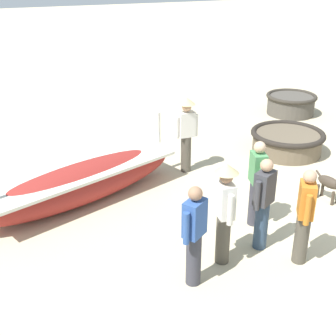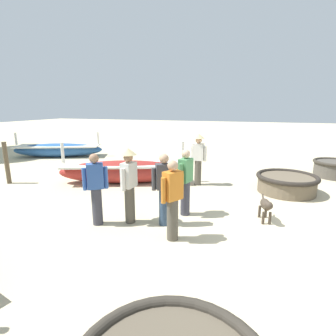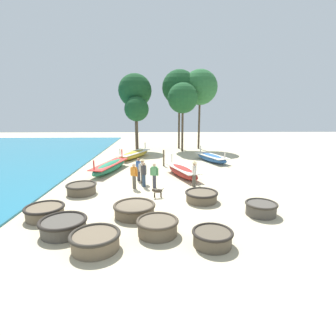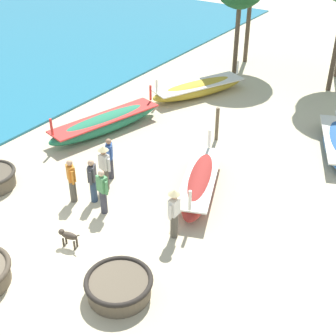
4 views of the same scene
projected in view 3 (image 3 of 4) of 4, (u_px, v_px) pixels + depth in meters
The scene contains 27 objects.
ground_plane at pixel (142, 203), 13.75m from camera, with size 80.00×80.00×0.00m, color #C6B793.
coracle_weathered at pixel (212, 237), 9.45m from camera, with size 1.50×1.50×0.58m.
coracle_far_right at pixel (63, 225), 10.37m from camera, with size 1.87×1.87×0.60m.
coracle_nearest at pixel (157, 226), 10.27m from camera, with size 1.67×1.67×0.63m.
coracle_upturned at pixel (201, 196), 13.91m from camera, with size 1.76×1.76×0.55m.
coracle_far_left at pixel (261, 208), 12.17m from camera, with size 1.49×1.49×0.60m.
coracle_tilted at pixel (81, 188), 15.14m from camera, with size 1.73×1.73×0.59m.
coracle_center at pixel (95, 240), 9.19m from camera, with size 1.79×1.79×0.62m.
coracle_front_left at pixel (134, 209), 12.07m from camera, with size 1.96×1.96×0.57m.
coracle_beside_post at pixel (45, 211), 11.79m from camera, with size 1.76×1.76×0.58m.
long_boat_blue_hull at pixel (212, 158), 24.18m from camera, with size 2.81×4.54×1.23m.
long_boat_green_hull at pixel (183, 171), 18.85m from camera, with size 2.48×4.36×1.38m.
long_boat_red_hull at pixel (110, 167), 20.36m from camera, with size 2.31×5.46×1.38m.
long_boat_ochre_hull at pixel (134, 155), 25.70m from camera, with size 3.23×5.12×1.29m.
fisherman_by_coracle at pixel (144, 174), 16.38m from camera, with size 0.36×0.47×1.57m.
fisherman_standing_left at pixel (154, 175), 16.11m from camera, with size 0.52×0.30×1.57m.
fisherman_with_hat at pixel (194, 172), 16.37m from camera, with size 0.36×0.53×1.67m.
fisherman_crouching at pixel (134, 175), 16.01m from camera, with size 0.47×0.36×1.57m.
fisherman_standing_right at pixel (142, 169), 17.08m from camera, with size 0.53×0.36×1.67m.
fisherman_hauling at pixel (139, 169), 17.72m from camera, with size 0.38×0.45×1.57m.
dog at pixel (157, 191), 14.47m from camera, with size 0.68×0.31×0.55m.
mooring_post_inland at pixel (164, 158), 22.26m from camera, with size 0.14×0.14×1.40m, color brown.
tree_right_mid at pixel (137, 109), 28.41m from camera, with size 2.66×2.66×6.05m.
tree_center at pixel (179, 88), 30.43m from camera, with size 4.03×4.03×9.17m.
tree_tall_back at pixel (200, 87), 30.22m from camera, with size 4.03×4.03×9.18m.
tree_left_mid at pixel (183, 98), 28.67m from camera, with size 3.31×3.31×7.55m.
tree_leftmost at pixel (135, 91), 29.88m from camera, with size 3.80×3.80×8.66m.
Camera 3 is at (1.11, -13.01, 4.89)m, focal length 28.00 mm.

